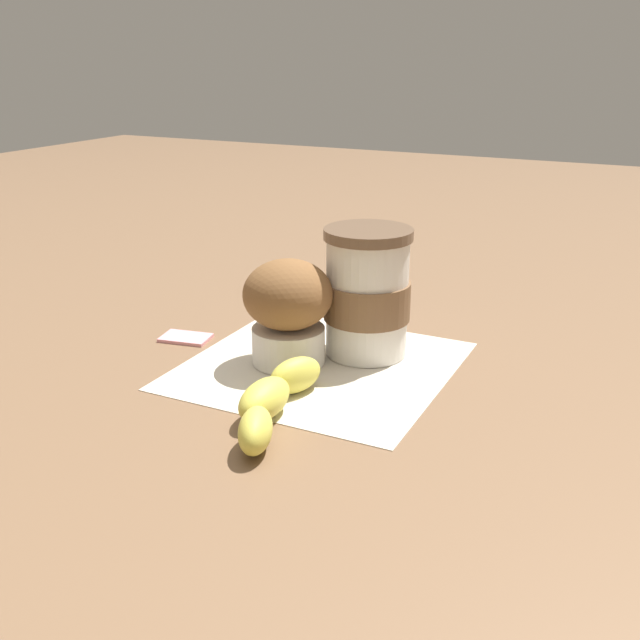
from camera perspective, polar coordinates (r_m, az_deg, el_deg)
The scene contains 6 objects.
ground_plane at distance 0.72m, azimuth 0.00°, elevation -3.52°, with size 3.00×3.00×0.00m, color brown.
paper_napkin at distance 0.72m, azimuth 0.00°, elevation -3.46°, with size 0.24×0.24×0.00m, color beige.
coffee_cup at distance 0.72m, azimuth 3.61°, elevation 2.02°, with size 0.09×0.09×0.13m.
muffin at distance 0.70m, azimuth -2.46°, elevation 0.93°, with size 0.08×0.08×0.10m.
banana at distance 0.61m, azimuth -3.71°, elevation -6.11°, with size 0.16×0.06×0.03m.
sugar_packet at distance 0.79m, azimuth -10.41°, elevation -1.34°, with size 0.05×0.03×0.01m, color pink.
Camera 1 is at (0.59, 0.29, 0.29)m, focal length 42.00 mm.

